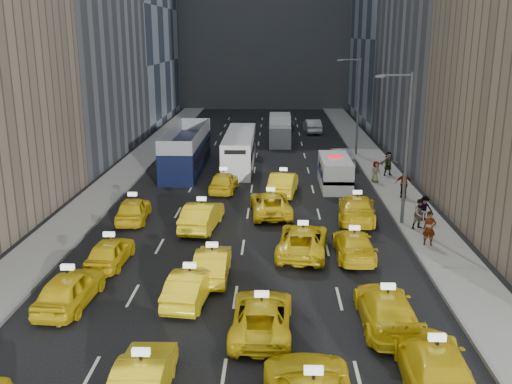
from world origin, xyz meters
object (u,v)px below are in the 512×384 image
taxi_1 (143,379)px  nypd_van (335,173)px  double_decker (187,150)px  city_bus (240,150)px  pedestrian_0 (429,228)px  taxi_3 (434,365)px  box_truck (280,130)px

taxi_1 → nypd_van: nypd_van is taller
double_decker → city_bus: (4.37, 1.26, -0.27)m
pedestrian_0 → taxi_3: bearing=-98.1°
box_truck → nypd_van: bearing=-69.4°
box_truck → pedestrian_0: bearing=-67.7°
taxi_1 → nypd_van: (8.55, 26.02, 0.35)m
nypd_van → box_truck: (-3.95, 17.27, 0.34)m
pedestrian_0 → box_truck: bearing=110.1°
taxi_3 → box_truck: size_ratio=0.81×
box_truck → taxi_1: bearing=-88.3°
taxi_1 → box_truck: 43.54m
taxi_3 → pedestrian_0: size_ratio=2.85×
taxi_1 → box_truck: size_ratio=0.67×
city_bus → box_truck: 11.26m
double_decker → box_truck: bearing=53.0°
taxi_1 → double_decker: bearing=-84.9°
city_bus → pedestrian_0: size_ratio=6.14×
taxi_3 → box_truck: (-4.62, 42.26, 0.65)m
double_decker → pedestrian_0: bearing=-52.1°
taxi_1 → city_bus: 32.63m
city_bus → taxi_1: bearing=-99.1°
double_decker → taxi_3: bearing=-70.9°
taxi_1 → city_bus: city_bus is taller
double_decker → nypd_van: bearing=-27.6°
city_bus → box_truck: (3.55, 10.68, -0.01)m
box_truck → double_decker: bearing=-115.8°
nypd_van → box_truck: box_truck is taller
city_bus → double_decker: bearing=-171.1°
taxi_1 → pedestrian_0: size_ratio=2.38×
nypd_van → box_truck: bearing=98.8°
taxi_3 → nypd_van: (-0.68, 24.99, 0.31)m
taxi_3 → double_decker: 32.82m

